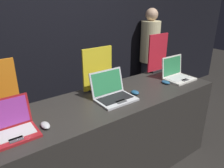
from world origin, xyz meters
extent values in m
cube|color=black|center=(0.00, 1.61, 1.40)|extent=(8.00, 0.05, 2.80)
cube|color=#282623|center=(0.00, 0.37, 0.47)|extent=(2.39, 0.73, 0.94)
cube|color=maroon|center=(-0.98, 0.25, 0.95)|extent=(0.34, 0.24, 0.02)
cube|color=#B7B7B7|center=(-0.98, 0.27, 0.97)|extent=(0.30, 0.17, 0.00)
cube|color=#3F3F42|center=(-0.98, 0.18, 0.97)|extent=(0.10, 0.05, 0.00)
cube|color=maroon|center=(-0.98, 0.40, 1.08)|extent=(0.34, 0.06, 0.23)
cube|color=#8C338C|center=(-0.98, 0.39, 1.08)|extent=(0.31, 0.04, 0.20)
ellipsoid|color=#B2B2B7|center=(-0.75, 0.25, 0.96)|extent=(0.06, 0.11, 0.04)
cube|color=black|center=(-0.98, 0.65, 0.96)|extent=(0.18, 0.07, 0.02)
cube|color=#B7B7BC|center=(-0.02, 0.29, 0.95)|extent=(0.38, 0.25, 0.02)
cube|color=black|center=(-0.02, 0.31, 0.97)|extent=(0.33, 0.18, 0.00)
cube|color=#3F3F42|center=(-0.02, 0.21, 0.97)|extent=(0.11, 0.06, 0.00)
cube|color=#B7B7BC|center=(-0.02, 0.45, 1.09)|extent=(0.38, 0.08, 0.25)
cube|color=#2D7F4C|center=(-0.02, 0.44, 1.09)|extent=(0.34, 0.06, 0.22)
ellipsoid|color=navy|center=(0.23, 0.30, 0.96)|extent=(0.07, 0.10, 0.04)
cube|color=black|center=(-0.02, 0.62, 0.96)|extent=(0.19, 0.07, 0.02)
cube|color=gold|center=(-0.02, 0.62, 1.19)|extent=(0.35, 0.02, 0.44)
cube|color=silver|center=(0.95, 0.29, 0.95)|extent=(0.35, 0.25, 0.02)
cube|color=#B7B7B7|center=(0.95, 0.30, 0.97)|extent=(0.31, 0.17, 0.00)
cube|color=#3F3F42|center=(0.95, 0.21, 0.97)|extent=(0.10, 0.05, 0.00)
cube|color=silver|center=(0.95, 0.42, 1.09)|extent=(0.35, 0.04, 0.25)
cube|color=#2D7F4C|center=(0.95, 0.42, 1.09)|extent=(0.31, 0.03, 0.22)
ellipsoid|color=navy|center=(0.72, 0.31, 0.96)|extent=(0.07, 0.11, 0.03)
cube|color=black|center=(0.95, 0.67, 0.96)|extent=(0.18, 0.07, 0.02)
cube|color=red|center=(0.95, 0.67, 1.21)|extent=(0.33, 0.02, 0.48)
cylinder|color=#282833|center=(1.55, 1.39, 0.41)|extent=(0.26, 0.26, 0.82)
cylinder|color=beige|center=(1.55, 1.39, 1.17)|extent=(0.33, 0.33, 0.69)
sphere|color=tan|center=(1.55, 1.39, 1.62)|extent=(0.21, 0.21, 0.21)
camera|label=1|loc=(-1.19, -1.23, 1.89)|focal=35.00mm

